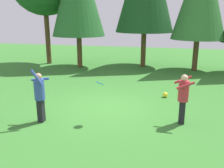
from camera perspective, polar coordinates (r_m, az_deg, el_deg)
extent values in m
plane|color=#387A2D|center=(9.64, -1.38, -5.48)|extent=(40.00, 40.00, 0.00)
cube|color=black|center=(8.61, -16.13, -5.94)|extent=(0.19, 0.22, 0.79)
cylinder|color=#334C9E|center=(8.38, -16.50, -1.25)|extent=(0.34, 0.34, 0.68)
sphere|color=tan|center=(8.26, -16.73, 1.68)|extent=(0.22, 0.22, 0.22)
cylinder|color=#334C9E|center=(8.49, -16.31, 1.05)|extent=(0.59, 0.22, 0.13)
cylinder|color=#334C9E|center=(8.07, -17.11, 1.48)|extent=(0.39, 0.17, 0.53)
cube|color=black|center=(8.46, 15.89, -6.32)|extent=(0.19, 0.22, 0.78)
cylinder|color=#B72D38|center=(8.23, 16.26, -1.60)|extent=(0.34, 0.34, 0.68)
sphere|color=beige|center=(8.12, 16.49, 1.35)|extent=(0.22, 0.22, 0.22)
cylinder|color=#B72D38|center=(7.98, 16.68, -0.35)|extent=(0.57, 0.17, 0.28)
cylinder|color=#B72D38|center=(8.33, 16.14, 0.98)|extent=(0.57, 0.17, 0.30)
cylinder|color=#2393D1|center=(8.02, -2.90, 0.21)|extent=(0.37, 0.37, 0.14)
sphere|color=yellow|center=(11.06, 12.24, -2.45)|extent=(0.23, 0.23, 0.23)
cylinder|color=brown|center=(16.86, 19.02, 9.18)|extent=(0.34, 0.34, 3.71)
cylinder|color=brown|center=(17.52, 7.39, 11.16)|extent=(0.35, 0.35, 4.37)
cylinder|color=brown|center=(19.09, -14.75, 11.26)|extent=(0.35, 0.35, 4.46)
cylinder|color=brown|center=(17.24, -7.63, 10.37)|extent=(0.34, 0.34, 3.94)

